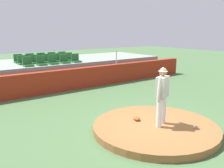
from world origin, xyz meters
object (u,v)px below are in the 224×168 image
Objects in this scene: stadium_chair_4 at (76,60)px; stadium_chair_13 at (52,58)px; pitcher at (162,92)px; stadium_chair_9 at (69,58)px; stadium_chair_12 at (42,58)px; stadium_chair_14 at (63,57)px; stadium_chair_8 at (58,59)px; baseball at (194,127)px; stadium_chair_11 at (30,59)px; stadium_chair_0 at (28,63)px; stadium_chair_6 at (35,61)px; fielding_glove at (137,119)px; stadium_chair_10 at (19,60)px; stadium_chair_7 at (47,60)px; stadium_chair_2 at (53,61)px; stadium_chair_5 at (23,62)px; stadium_chair_3 at (65,61)px; stadium_chair_1 at (41,62)px.

stadium_chair_4 is 1.92m from stadium_chair_13.
pitcher is 3.68× the size of stadium_chair_9.
stadium_chair_14 is (1.41, 0.03, 0.00)m from stadium_chair_12.
baseball is at bearing 90.39° from stadium_chair_8.
stadium_chair_0 is at bearing 67.67° from stadium_chair_11.
stadium_chair_6 is (-1.47, 9.54, 1.17)m from baseball.
baseball is 0.15× the size of stadium_chair_8.
pitcher reaches higher than fielding_glove.
pitcher is 9.76m from stadium_chair_10.
stadium_chair_10 is at bearing -17.54° from stadium_chair_9.
pitcher is at bearing 128.49° from baseball.
stadium_chair_7 is 0.69m from stadium_chair_8.
stadium_chair_6 is (-2.14, 0.87, 0.00)m from stadium_chair_4.
stadium_chair_2 is at bearing 68.14° from pitcher.
stadium_chair_2 and stadium_chair_6 have the same top height.
stadium_chair_8 is 1.00× the size of stadium_chair_14.
pitcher reaches higher than stadium_chair_12.
pitcher is 8.04m from stadium_chair_0.
stadium_chair_8 is 1.00× the size of stadium_chair_9.
stadium_chair_0 is at bearing 89.87° from stadium_chair_5.
stadium_chair_6 is 1.70m from stadium_chair_13.
pitcher is at bearing 94.70° from stadium_chair_11.
stadium_chair_8 is at bearing -176.70° from stadium_chair_7.
fielding_glove is 0.60× the size of stadium_chair_12.
stadium_chair_14 is at bearing -147.21° from stadium_chair_7.
stadium_chair_6 is 0.90m from stadium_chair_11.
pitcher is 7.99m from stadium_chair_4.
stadium_chair_9 is at bearing 128.10° from stadium_chair_13.
stadium_chair_3 is at bearing 67.73° from stadium_chair_14.
pitcher reaches higher than baseball.
stadium_chair_5 is 1.00× the size of stadium_chair_14.
pitcher reaches higher than stadium_chair_11.
stadium_chair_0 is at bearing -0.88° from stadium_chair_1.
stadium_chair_6 is at bearing -128.01° from stadium_chair_0.
stadium_chair_3 and stadium_chair_10 have the same top height.
stadium_chair_1 is at bearing 52.68° from stadium_chair_7.
baseball is at bearing 98.74° from stadium_chair_6.
stadium_chair_10 is 1.00× the size of stadium_chair_12.
stadium_chair_11 is (0.72, 0.87, 0.00)m from stadium_chair_5.
stadium_chair_6 is at bearing -153.66° from fielding_glove.
stadium_chair_2 is 1.12m from stadium_chair_6.
stadium_chair_0 and stadium_chair_8 have the same top height.
stadium_chair_12 is at bearing 1.94° from stadium_chair_13.
stadium_chair_13 is 0.72m from stadium_chair_14.
stadium_chair_0 is at bearing 51.21° from stadium_chair_12.
stadium_chair_5 is 1.13m from stadium_chair_11.
stadium_chair_14 is (2.15, 0.93, 0.00)m from stadium_chair_6.
stadium_chair_9 is (1.31, 8.76, 0.14)m from pitcher.
pitcher is at bearing 90.61° from stadium_chair_12.
stadium_chair_6 is at bearing -86.95° from stadium_chair_1.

